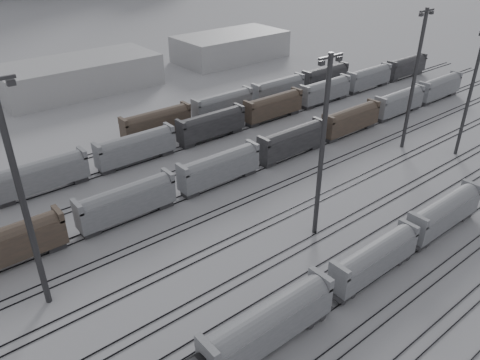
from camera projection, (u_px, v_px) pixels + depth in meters
ground at (333, 313)px, 53.23m from camera, size 900.00×900.00×0.00m
tracks at (236, 241)px, 65.05m from camera, size 220.00×71.50×0.16m
hopper_car_a at (269, 323)px, 47.21m from camera, size 15.86×3.15×5.67m
hopper_car_b at (375, 257)px, 57.04m from camera, size 14.14×2.81×5.06m
hopper_car_c at (444, 212)px, 65.74m from camera, size 14.69×2.92×5.25m
light_mast_b at (21, 196)px, 47.89m from camera, size 4.33×0.69×27.08m
light_mast_c at (322, 146)px, 60.46m from camera, size 4.10×0.66×25.63m
light_mast_d at (414, 78)px, 85.54m from camera, size 4.19×0.67×26.18m
light_mast_e at (471, 91)px, 83.51m from camera, size 3.75×0.60×23.46m
bg_string_near at (219, 169)px, 77.97m from camera, size 151.00×3.00×5.60m
bg_string_mid at (211, 126)px, 94.33m from camera, size 151.00×3.00×5.60m
bg_string_far at (252, 98)px, 109.41m from camera, size 66.00×3.00×5.60m
warehouse_mid at (80, 75)px, 121.19m from camera, size 40.00×18.00×8.00m
warehouse_right at (231, 47)px, 148.78m from camera, size 35.00×18.00×8.00m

